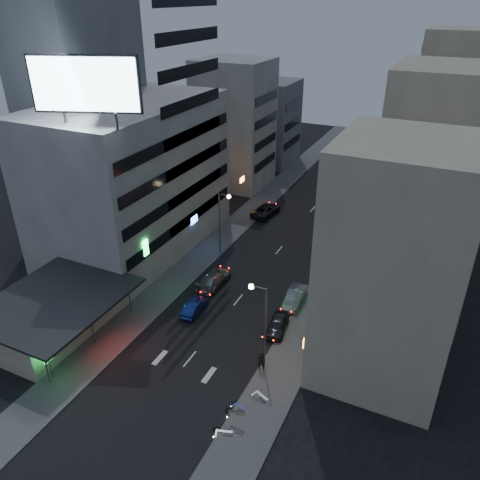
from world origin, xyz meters
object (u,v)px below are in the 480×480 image
Objects in this scene: road_car_blue at (194,307)px; scooter_black_b at (244,405)px; parked_car_right_far at (339,225)px; scooter_silver_b at (269,394)px; scooter_black_a at (245,426)px; person at (261,361)px; parked_car_right_near at (278,325)px; parked_car_right_mid at (295,297)px; parked_car_left at (266,210)px; scooter_silver_a at (233,426)px; scooter_blue at (247,405)px; road_car_silver at (214,279)px.

scooter_black_b is (9.99, -9.45, 0.03)m from road_car_blue.
scooter_silver_b is (2.87, -32.15, -0.09)m from parked_car_right_far.
scooter_black_a is (2.43, -35.71, -0.16)m from parked_car_right_far.
scooter_silver_b reaches higher than scooter_black_b.
person reaches higher than scooter_silver_b.
person is 1.06× the size of scooter_black_a.
scooter_silver_b is (0.44, 3.56, 0.07)m from scooter_black_a.
scooter_black_a is (10.89, -11.23, 0.01)m from road_car_blue.
parked_car_right_near is 0.90× the size of parked_car_right_mid.
road_car_blue is (2.48, -24.86, -0.12)m from parked_car_left.
scooter_silver_a is at bearing 75.49° from person.
scooter_silver_a is at bearing -91.22° from parked_car_right_near.
parked_car_right_mid reaches higher than parked_car_right_near.
scooter_silver_b is at bearing -80.34° from parked_car_right_near.
parked_car_right_far is 3.02× the size of person.
scooter_silver_a is (12.55, -36.45, -0.07)m from parked_car_left.
person reaches higher than parked_car_right_near.
parked_car_right_mid is 15.30m from scooter_black_b.
parked_car_right_near is 2.20× the size of person.
parked_car_right_far is 3.54× the size of scooter_blue.
scooter_silver_b is at bearing 103.57° from person.
person reaches higher than scooter_black_b.
parked_car_left reaches higher than parked_car_right_near.
scooter_blue is (10.69, -14.55, -0.16)m from road_car_silver.
parked_car_right_far is at bearing 6.92° from scooter_black_a.
parked_car_right_far is 29.28m from person.
scooter_silver_a is 2.28m from scooter_blue.
scooter_black_a is 0.95× the size of scooter_black_b.
parked_car_right_far is 2.84× the size of scooter_silver_b.
parked_car_right_far is 3.20× the size of scooter_black_a.
scooter_silver_a is (10.65, -16.82, -0.06)m from road_car_silver.
parked_car_right_far is at bearing 83.22° from parked_car_right_near.
parked_car_right_mid is at bearing 10.29° from scooter_black_a.
parked_car_left reaches higher than road_car_silver.
parked_car_left is 35.34m from scooter_silver_b.
road_car_blue is at bearing 47.15° from scooter_black_a.
road_car_blue is 0.75× the size of road_car_silver.
scooter_silver_a is (10.07, -11.59, 0.05)m from road_car_blue.
scooter_black_a is 3.59m from scooter_silver_b.
parked_car_left is 0.98× the size of parked_car_right_far.
person is 4.60m from scooter_blue.
scooter_silver_b is at bearing -18.91° from scooter_blue.
scooter_silver_a is at bearing 128.09° from road_car_blue.
scooter_black_b is (1.27, -15.25, -0.07)m from parked_car_right_mid.
person is at bearing 15.89° from scooter_black_a.
road_car_silver is 2.84× the size of scooter_black_b.
parked_car_right_near is 5.67m from person.
parked_car_left is (-11.20, 19.05, 0.02)m from parked_car_right_mid.
parked_car_left is 10.95m from parked_car_right_far.
scooter_blue is (-0.78, 1.92, -0.05)m from scooter_black_a.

